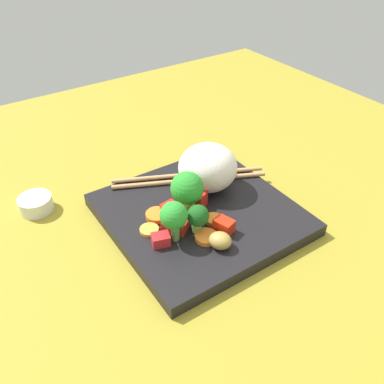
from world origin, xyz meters
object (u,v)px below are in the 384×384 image
object	(u,v)px
rice_mound	(208,167)
carrot_slice_0	(150,230)
broccoli_floret_1	(174,216)
square_plate	(200,214)
chopstick_pair	(189,178)
sauce_cup	(36,204)

from	to	relation	value
rice_mound	carrot_slice_0	world-z (taller)	rice_mound
rice_mound	carrot_slice_0	distance (cm)	13.10
broccoli_floret_1	carrot_slice_0	distance (cm)	5.03
square_plate	rice_mound	xyz separation A→B (cm)	(3.72, -3.95, 4.45)
chopstick_pair	sauce_cup	bearing A→B (deg)	4.16
rice_mound	sauce_cup	bearing A→B (deg)	62.92
broccoli_floret_1	carrot_slice_0	world-z (taller)	broccoli_floret_1
square_plate	chopstick_pair	size ratio (longest dim) A/B	1.10
sauce_cup	square_plate	bearing A→B (deg)	-129.36
broccoli_floret_1	square_plate	bearing A→B (deg)	-63.45
rice_mound	broccoli_floret_1	xyz separation A→B (cm)	(-6.80, 10.12, 0.22)
rice_mound	chopstick_pair	world-z (taller)	rice_mound
square_plate	chopstick_pair	distance (cm)	7.57
carrot_slice_0	sauce_cup	size ratio (longest dim) A/B	0.52
broccoli_floret_1	chopstick_pair	size ratio (longest dim) A/B	0.26
square_plate	broccoli_floret_1	bearing A→B (deg)	116.55
rice_mound	carrot_slice_0	size ratio (longest dim) A/B	3.41
carrot_slice_0	sauce_cup	world-z (taller)	same
sauce_cup	chopstick_pair	bearing A→B (deg)	-111.25
rice_mound	chopstick_pair	bearing A→B (deg)	19.73
square_plate	carrot_slice_0	world-z (taller)	carrot_slice_0
chopstick_pair	rice_mound	bearing A→B (deg)	135.14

